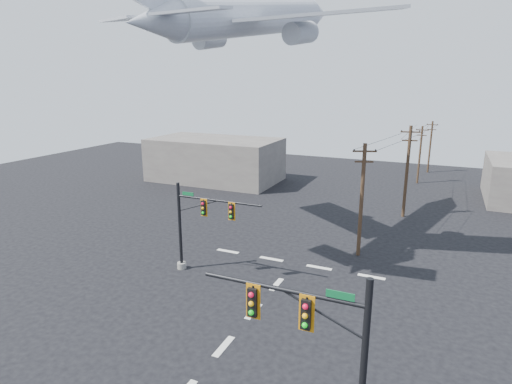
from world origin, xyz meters
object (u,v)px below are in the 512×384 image
at_px(signal_mast_far, 196,226).
at_px(utility_pole_a, 362,198).
at_px(utility_pole_b, 407,170).
at_px(utility_pole_c, 420,154).
at_px(signal_mast_near, 326,359).
at_px(utility_pole_d, 430,146).
at_px(airliner, 253,18).

xyz_separation_m(signal_mast_far, utility_pole_a, (10.49, 8.23, 1.20)).
distance_m(signal_mast_far, utility_pole_a, 13.39).
bearing_deg(utility_pole_a, signal_mast_far, -161.96).
xyz_separation_m(utility_pole_b, utility_pole_c, (0.30, 16.70, -0.86)).
xyz_separation_m(signal_mast_near, utility_pole_a, (-2.41, 20.00, 0.83)).
relative_size(utility_pole_b, utility_pole_d, 1.21).
distance_m(signal_mast_far, utility_pole_b, 24.28).
distance_m(signal_mast_near, airliner, 26.98).
bearing_deg(utility_pole_a, utility_pole_d, 64.32).
bearing_deg(airliner, utility_pole_b, -31.03).
relative_size(signal_mast_near, signal_mast_far, 1.08).
relative_size(utility_pole_b, airliner, 0.37).
height_order(signal_mast_far, utility_pole_a, utility_pole_a).
distance_m(signal_mast_near, utility_pole_a, 20.16).
xyz_separation_m(signal_mast_near, utility_pole_d, (1.25, 57.35, 0.13)).
distance_m(utility_pole_d, airliner, 42.78).
bearing_deg(signal_mast_near, signal_mast_far, 137.65).
bearing_deg(airliner, utility_pole_d, -8.00).
height_order(utility_pole_a, utility_pole_d, utility_pole_a).
xyz_separation_m(utility_pole_b, utility_pole_d, (1.28, 25.05, -0.87)).
relative_size(signal_mast_near, airliner, 0.29).
bearing_deg(signal_mast_far, utility_pole_a, 38.13).
xyz_separation_m(utility_pole_c, utility_pole_d, (0.98, 8.34, -0.01)).
height_order(signal_mast_far, utility_pole_d, utility_pole_d).
height_order(utility_pole_c, utility_pole_d, utility_pole_c).
relative_size(signal_mast_far, utility_pole_a, 0.76).
relative_size(utility_pole_c, airliner, 0.31).
bearing_deg(utility_pole_d, utility_pole_b, -93.24).
relative_size(utility_pole_a, utility_pole_d, 1.17).
xyz_separation_m(utility_pole_a, utility_pole_c, (2.68, 29.01, -0.70)).
bearing_deg(utility_pole_b, airliner, -144.33).
relative_size(signal_mast_near, utility_pole_c, 0.95).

